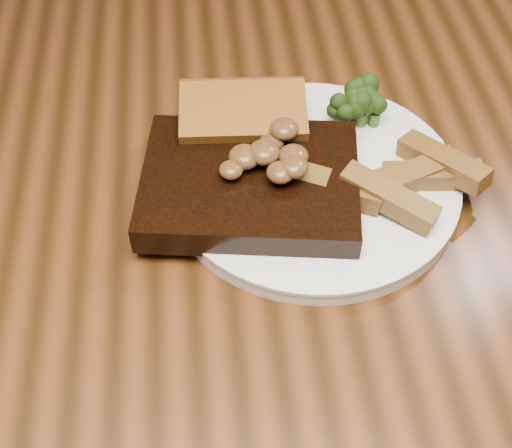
{
  "coord_description": "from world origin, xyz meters",
  "views": [
    {
      "loc": [
        -0.03,
        -0.4,
        1.23
      ],
      "look_at": [
        0.01,
        -0.01,
        0.78
      ],
      "focal_mm": 50.0,
      "sensor_mm": 36.0,
      "label": 1
    }
  ],
  "objects_px": {
    "chair_far": "(267,10)",
    "plate": "(313,182)",
    "dining_table": "(246,297)",
    "garlic_bread": "(243,132)",
    "steak": "(250,184)",
    "potato_wedges": "(388,172)"
  },
  "relations": [
    {
      "from": "potato_wedges",
      "to": "steak",
      "type": "bearing_deg",
      "value": -178.08
    },
    {
      "from": "chair_far",
      "to": "steak",
      "type": "bearing_deg",
      "value": 75.26
    },
    {
      "from": "steak",
      "to": "potato_wedges",
      "type": "height_order",
      "value": "steak"
    },
    {
      "from": "plate",
      "to": "potato_wedges",
      "type": "height_order",
      "value": "potato_wedges"
    },
    {
      "from": "plate",
      "to": "potato_wedges",
      "type": "xyz_separation_m",
      "value": [
        0.07,
        -0.01,
        0.02
      ]
    },
    {
      "from": "chair_far",
      "to": "garlic_bread",
      "type": "distance_m",
      "value": 0.62
    },
    {
      "from": "dining_table",
      "to": "steak",
      "type": "height_order",
      "value": "steak"
    },
    {
      "from": "plate",
      "to": "potato_wedges",
      "type": "relative_size",
      "value": 2.34
    },
    {
      "from": "chair_far",
      "to": "dining_table",
      "type": "bearing_deg",
      "value": 74.97
    },
    {
      "from": "steak",
      "to": "garlic_bread",
      "type": "height_order",
      "value": "steak"
    },
    {
      "from": "plate",
      "to": "steak",
      "type": "xyz_separation_m",
      "value": [
        -0.06,
        -0.02,
        0.02
      ]
    },
    {
      "from": "plate",
      "to": "steak",
      "type": "distance_m",
      "value": 0.07
    },
    {
      "from": "chair_far",
      "to": "potato_wedges",
      "type": "bearing_deg",
      "value": 86.53
    },
    {
      "from": "chair_far",
      "to": "steak",
      "type": "xyz_separation_m",
      "value": [
        -0.09,
        -0.64,
        0.23
      ]
    },
    {
      "from": "garlic_bread",
      "to": "potato_wedges",
      "type": "distance_m",
      "value": 0.14
    },
    {
      "from": "chair_far",
      "to": "potato_wedges",
      "type": "relative_size",
      "value": 8.58
    },
    {
      "from": "dining_table",
      "to": "garlic_bread",
      "type": "distance_m",
      "value": 0.16
    },
    {
      "from": "chair_far",
      "to": "plate",
      "type": "height_order",
      "value": "chair_far"
    },
    {
      "from": "dining_table",
      "to": "chair_far",
      "type": "distance_m",
      "value": 0.69
    },
    {
      "from": "dining_table",
      "to": "chair_far",
      "type": "height_order",
      "value": "chair_far"
    },
    {
      "from": "chair_far",
      "to": "garlic_bread",
      "type": "xyz_separation_m",
      "value": [
        -0.09,
        -0.57,
        0.23
      ]
    },
    {
      "from": "dining_table",
      "to": "plate",
      "type": "xyz_separation_m",
      "value": [
        0.07,
        0.05,
        0.1
      ]
    }
  ]
}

